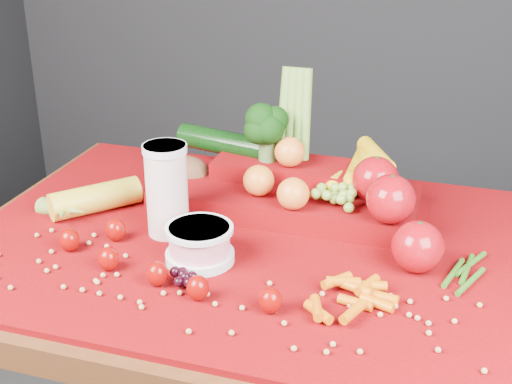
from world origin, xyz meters
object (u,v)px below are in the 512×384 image
(produce_mound, at_px, (304,184))
(table, at_px, (253,289))
(yogurt_bowl, at_px, (199,243))
(milk_glass, at_px, (167,187))

(produce_mound, bearing_deg, table, -111.72)
(table, bearing_deg, produce_mound, 68.28)
(produce_mound, bearing_deg, yogurt_bowl, -116.05)
(produce_mound, bearing_deg, milk_glass, -142.08)
(table, xyz_separation_m, produce_mound, (0.06, 0.15, 0.17))
(table, relative_size, yogurt_bowl, 9.06)
(table, height_order, milk_glass, milk_glass)
(yogurt_bowl, xyz_separation_m, produce_mound, (0.12, 0.25, 0.02))
(milk_glass, bearing_deg, produce_mound, 37.92)
(yogurt_bowl, bearing_deg, produce_mound, 63.95)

